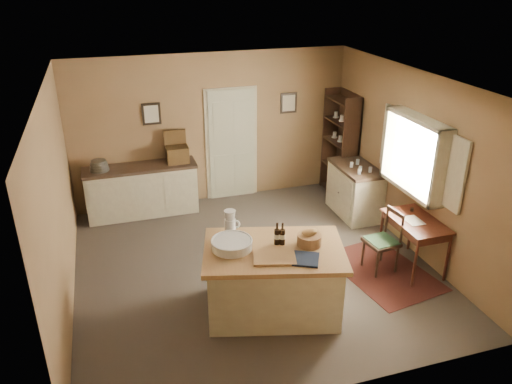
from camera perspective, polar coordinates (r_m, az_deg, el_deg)
ground at (r=7.42m, az=-0.40°, el=-8.41°), size 5.00×5.00×0.00m
wall_back at (r=9.06m, az=-5.04°, el=7.19°), size 5.00×0.10×2.70m
wall_front at (r=4.74m, az=8.49°, el=-10.31°), size 5.00×0.10×2.70m
wall_left at (r=6.58m, az=-21.77°, el=-1.43°), size 0.10×5.00×2.70m
wall_right at (r=7.82m, az=17.41°, el=3.29°), size 0.10×5.00×2.70m
ceiling at (r=6.37m, az=-0.47°, el=12.43°), size 5.00×5.00×0.00m
door at (r=9.20m, az=-2.80°, el=5.59°), size 0.97×0.06×2.11m
framed_prints at (r=8.98m, az=-3.84°, el=9.53°), size 2.82×0.02×0.38m
window at (r=7.56m, az=17.94°, el=4.12°), size 0.25×1.99×1.12m
work_island at (r=6.30m, az=1.94°, el=-9.81°), size 1.93×1.51×1.20m
sideboard at (r=8.92m, az=-12.85°, el=0.38°), size 1.92×0.55×1.18m
rug at (r=7.52m, az=14.24°, el=-8.76°), size 1.34×1.76×0.01m
writing_desk at (r=7.41m, az=17.77°, el=-3.72°), size 0.60×0.97×0.82m
desk_chair at (r=7.33m, az=14.14°, el=-5.58°), size 0.46×0.46×0.90m
right_cabinet at (r=8.86m, az=11.23°, el=0.22°), size 0.61×1.10×0.99m
shelving_unit at (r=9.48m, az=9.79°, el=5.36°), size 0.33×0.88×1.96m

